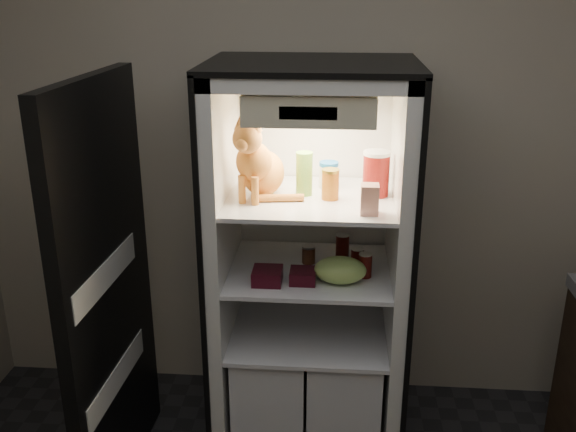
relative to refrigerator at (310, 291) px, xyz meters
The scene contains 16 objects.
room_shell 1.61m from the refrigerator, 90.00° to the right, with size 3.60×3.60×3.60m.
refrigerator is the anchor object (origin of this frame).
fridge_door 0.94m from the refrigerator, 156.16° to the right, with size 0.10×0.87×1.85m.
tabby_cat 0.68m from the refrigerator, 160.19° to the right, with size 0.32×0.38×0.38m.
parmesan_shaker 0.60m from the refrigerator, 128.67° to the right, with size 0.08×0.08×0.19m.
mayo_tub 0.57m from the refrigerator, 43.27° to the left, with size 0.09×0.09×0.12m.
salsa_jar 0.58m from the refrigerator, 45.96° to the right, with size 0.08×0.08×0.14m.
pepper_jar 0.66m from the refrigerator, ahead, with size 0.12×0.12×0.20m.
cream_carton 0.67m from the refrigerator, 47.06° to the right, with size 0.07×0.07×0.13m, color white.
soda_can_a 0.27m from the refrigerator, 26.32° to the left, with size 0.06×0.06×0.12m.
soda_can_b 0.31m from the refrigerator, 18.35° to the right, with size 0.06×0.06×0.11m.
soda_can_c 0.35m from the refrigerator, 27.66° to the right, with size 0.06×0.06×0.11m.
condiment_jar 0.19m from the refrigerator, behind, with size 0.06×0.06×0.09m.
grape_bag 0.32m from the refrigerator, 54.20° to the right, with size 0.23×0.17×0.12m, color #9BCA5E.
berry_box_left 0.34m from the refrigerator, 128.09° to the right, with size 0.13×0.13×0.06m, color #4A0C17.
berry_box_right 0.27m from the refrigerator, 96.33° to the right, with size 0.11×0.11×0.06m, color #4A0C17.
Camera 1 is at (0.12, -1.38, 2.19)m, focal length 40.00 mm.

